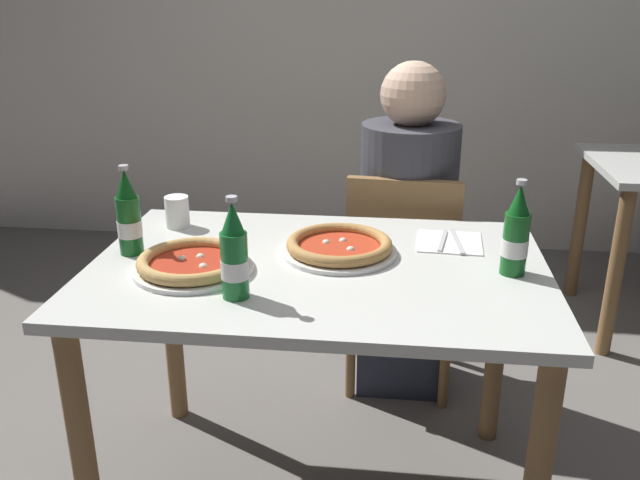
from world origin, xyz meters
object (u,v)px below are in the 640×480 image
beer_bottle_center (129,217)px  paper_cup (177,212)px  dining_table_main (318,304)px  napkin_with_cutlery (450,242)px  pizza_margherita_near (339,247)px  chair_behind_table (403,271)px  pizza_marinara_far (193,263)px  beer_bottle_left (234,256)px  diner_seated (406,239)px  beer_bottle_right (516,235)px

beer_bottle_center → paper_cup: beer_bottle_center is taller
paper_cup → dining_table_main: bearing=-28.3°
napkin_with_cutlery → pizza_margherita_near: bearing=-159.0°
dining_table_main → napkin_with_cutlery: 0.42m
chair_behind_table → pizza_marinara_far: 0.93m
beer_bottle_left → paper_cup: bearing=122.1°
beer_bottle_left → pizza_margherita_near: bearing=54.1°
diner_seated → pizza_margherita_near: (-0.19, -0.58, 0.19)m
pizza_margherita_near → napkin_with_cutlery: size_ratio=1.65×
diner_seated → pizza_margherita_near: 0.64m
chair_behind_table → beer_bottle_left: size_ratio=3.44×
beer_bottle_right → pizza_margherita_near: bearing=169.8°
pizza_marinara_far → paper_cup: bearing=114.2°
pizza_margherita_near → paper_cup: size_ratio=3.31×
chair_behind_table → pizza_margherita_near: bearing=75.4°
dining_table_main → beer_bottle_center: (-0.52, 0.02, 0.22)m
chair_behind_table → beer_bottle_right: (0.26, -0.61, 0.37)m
pizza_marinara_far → beer_bottle_right: bearing=5.6°
pizza_margherita_near → beer_bottle_right: (0.45, -0.08, 0.08)m
dining_table_main → chair_behind_table: chair_behind_table is taller
beer_bottle_right → paper_cup: beer_bottle_right is taller
diner_seated → napkin_with_cutlery: bearing=-76.1°
pizza_marinara_far → paper_cup: (-0.15, 0.32, 0.03)m
chair_behind_table → beer_bottle_right: 0.76m
dining_table_main → diner_seated: size_ratio=0.99×
chair_behind_table → pizza_marinara_far: (-0.55, -0.69, 0.29)m
beer_bottle_left → beer_bottle_center: size_ratio=1.00×
beer_bottle_left → paper_cup: 0.55m
pizza_margherita_near → beer_bottle_center: size_ratio=1.27×
paper_cup → pizza_marinara_far: bearing=-65.8°
dining_table_main → pizza_marinara_far: 0.35m
chair_behind_table → pizza_margherita_near: size_ratio=2.70×
pizza_marinara_far → chair_behind_table: bearing=51.4°
pizza_margherita_near → beer_bottle_left: 0.38m
beer_bottle_left → beer_bottle_center: same height
beer_bottle_right → dining_table_main: bearing=-179.8°
beer_bottle_left → beer_bottle_right: same height
napkin_with_cutlery → paper_cup: (-0.81, 0.05, 0.04)m
pizza_marinara_far → beer_bottle_left: bearing=-43.8°
beer_bottle_center → napkin_with_cutlery: size_ratio=1.30×
dining_table_main → beer_bottle_left: 0.35m
pizza_margherita_near → paper_cup: bearing=162.2°
pizza_marinara_far → diner_seated: bearing=53.1°
napkin_with_cutlery → paper_cup: size_ratio=2.01×
paper_cup → napkin_with_cutlery: bearing=-3.2°
paper_cup → pizza_margherita_near: bearing=-17.8°
pizza_margherita_near → pizza_marinara_far: same height
napkin_with_cutlery → paper_cup: bearing=176.8°
beer_bottle_left → napkin_with_cutlery: beer_bottle_left is taller
diner_seated → beer_bottle_center: diner_seated is taller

